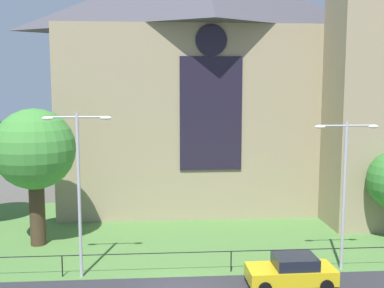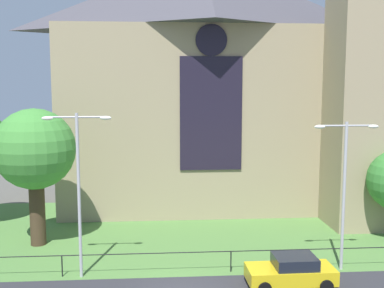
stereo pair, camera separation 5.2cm
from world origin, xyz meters
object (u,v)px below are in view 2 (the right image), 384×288
at_px(streetlamp_near, 78,174).
at_px(parked_car_yellow, 291,271).
at_px(church_building, 213,78).
at_px(tree_left_near, 35,151).
at_px(streetlamp_far, 345,176).

xyz_separation_m(streetlamp_near, parked_car_yellow, (10.33, -1.86, -4.55)).
bearing_deg(church_building, streetlamp_near, -119.32).
height_order(church_building, parked_car_yellow, church_building).
relative_size(church_building, parked_car_yellow, 6.15).
xyz_separation_m(tree_left_near, parked_car_yellow, (13.74, -7.03, -5.05)).
bearing_deg(parked_car_yellow, streetlamp_far, -150.97).
relative_size(church_building, streetlamp_near, 3.12).
bearing_deg(tree_left_near, parked_car_yellow, -27.08).
bearing_deg(streetlamp_near, tree_left_near, 123.42).
relative_size(tree_left_near, parked_car_yellow, 1.97).
bearing_deg(parked_car_yellow, church_building, -84.59).
distance_m(tree_left_near, parked_car_yellow, 16.24).
bearing_deg(streetlamp_far, parked_car_yellow, -150.09).
distance_m(church_building, streetlamp_far, 16.75).
height_order(streetlamp_far, parked_car_yellow, streetlamp_far).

